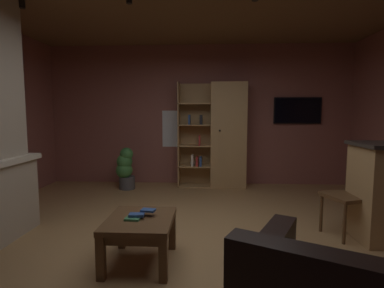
# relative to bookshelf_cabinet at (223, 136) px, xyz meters

# --- Properties ---
(floor) EXTENTS (5.93, 5.82, 0.02)m
(floor) POSITION_rel_bookshelf_cabinet_xyz_m (-0.48, -2.66, -0.99)
(floor) COLOR #A37A4C
(floor) RESTS_ON ground
(wall_back) EXTENTS (6.05, 0.06, 2.74)m
(wall_back) POSITION_rel_bookshelf_cabinet_xyz_m (-0.48, 0.27, 0.39)
(wall_back) COLOR #8E544C
(wall_back) RESTS_ON ground
(window_pane_back) EXTENTS (0.61, 0.01, 0.72)m
(window_pane_back) POSITION_rel_bookshelf_cabinet_xyz_m (-0.91, 0.24, 0.12)
(window_pane_back) COLOR white
(bookshelf_cabinet) EXTENTS (1.29, 0.41, 1.98)m
(bookshelf_cabinet) POSITION_rel_bookshelf_cabinet_xyz_m (0.00, 0.00, 0.00)
(bookshelf_cabinet) COLOR tan
(bookshelf_cabinet) RESTS_ON ground
(coffee_table) EXTENTS (0.61, 0.70, 0.43)m
(coffee_table) POSITION_rel_bookshelf_cabinet_xyz_m (-0.93, -3.03, -0.63)
(coffee_table) COLOR brown
(coffee_table) RESTS_ON ground
(table_book_0) EXTENTS (0.15, 0.12, 0.02)m
(table_book_0) POSITION_rel_bookshelf_cabinet_xyz_m (-0.98, -3.08, -0.54)
(table_book_0) COLOR #387247
(table_book_0) RESTS_ON coffee_table
(table_book_1) EXTENTS (0.14, 0.10, 0.03)m
(table_book_1) POSITION_rel_bookshelf_cabinet_xyz_m (-0.95, -3.04, -0.52)
(table_book_1) COLOR #2D4C8C
(table_book_1) RESTS_ON coffee_table
(table_book_2) EXTENTS (0.14, 0.10, 0.02)m
(table_book_2) POSITION_rel_bookshelf_cabinet_xyz_m (-0.86, -2.97, -0.49)
(table_book_2) COLOR #2D4C8C
(table_book_2) RESTS_ON coffee_table
(dining_chair) EXTENTS (0.53, 0.53, 0.92)m
(dining_chair) POSITION_rel_bookshelf_cabinet_xyz_m (1.36, -2.26, -0.45)
(dining_chair) COLOR brown
(dining_chair) RESTS_ON ground
(potted_floor_plant) EXTENTS (0.34, 0.33, 0.78)m
(potted_floor_plant) POSITION_rel_bookshelf_cabinet_xyz_m (-1.82, -0.33, -0.58)
(potted_floor_plant) COLOR #4C4C51
(potted_floor_plant) RESTS_ON ground
(wall_mounted_tv) EXTENTS (0.90, 0.06, 0.51)m
(wall_mounted_tv) POSITION_rel_bookshelf_cabinet_xyz_m (1.44, 0.21, 0.48)
(wall_mounted_tv) COLOR black
(track_light_spot_0) EXTENTS (0.07, 0.07, 0.09)m
(track_light_spot_0) POSITION_rel_bookshelf_cabinet_xyz_m (-2.48, -2.18, 1.69)
(track_light_spot_0) COLOR black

